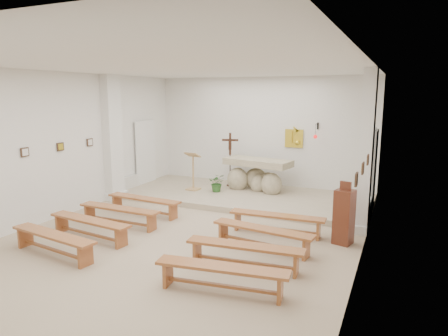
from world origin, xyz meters
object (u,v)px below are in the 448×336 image
at_px(lectern, 193,171).
at_px(bench_left_front, 144,202).
at_px(bench_right_second, 263,233).
at_px(bench_left_third, 90,224).
at_px(bench_left_second, 119,212).
at_px(bench_right_fourth, 222,273).
at_px(crucifix_stand, 230,155).
at_px(altar, 257,177).
at_px(bench_left_fourth, 53,239).
at_px(donation_pedestal, 344,216).
at_px(bench_right_third, 245,250).
at_px(bench_right_front, 277,219).

height_order(lectern, bench_left_front, lectern).
bearing_deg(lectern, bench_right_second, -40.75).
bearing_deg(bench_left_third, bench_left_second, 96.27).
height_order(bench_left_second, bench_right_second, same).
bearing_deg(bench_left_second, bench_left_front, 90.69).
bearing_deg(bench_left_second, bench_right_fourth, -28.24).
relative_size(crucifix_stand, bench_left_second, 0.81).
bearing_deg(lectern, altar, 27.14).
relative_size(bench_left_front, bench_left_fourth, 1.00).
height_order(donation_pedestal, bench_left_front, donation_pedestal).
bearing_deg(bench_left_front, bench_left_second, -86.13).
xyz_separation_m(bench_right_second, bench_left_fourth, (-3.44, -1.90, 0.00)).
distance_m(bench_left_front, bench_left_third, 1.90).
bearing_deg(bench_right_fourth, bench_left_second, 143.24).
distance_m(bench_left_front, bench_left_fourth, 2.85).
relative_size(bench_left_third, bench_left_fourth, 1.00).
relative_size(lectern, bench_left_front, 0.57).
distance_m(bench_left_third, bench_right_third, 3.44).
bearing_deg(bench_left_second, donation_pedestal, 11.88).
height_order(altar, crucifix_stand, crucifix_stand).
bearing_deg(bench_right_fourth, crucifix_stand, 104.43).
relative_size(lectern, bench_right_third, 0.57).
relative_size(donation_pedestal, bench_left_fourth, 0.62).
bearing_deg(bench_left_third, altar, 75.19).
height_order(bench_left_third, bench_left_fourth, same).
height_order(bench_right_front, bench_left_second, same).
xyz_separation_m(bench_right_front, bench_left_fourth, (-3.44, -2.85, 0.00)).
xyz_separation_m(bench_left_second, bench_right_second, (3.44, 0.00, 0.00)).
xyz_separation_m(bench_right_front, bench_right_third, (0.00, -1.90, 0.00)).
height_order(bench_left_front, bench_left_fourth, same).
relative_size(altar, bench_left_fourth, 1.01).
distance_m(altar, bench_left_third, 5.29).
bearing_deg(bench_right_front, lectern, 142.12).
relative_size(bench_right_second, bench_left_third, 1.00).
height_order(bench_right_front, bench_right_third, same).
relative_size(bench_left_second, bench_left_third, 0.99).
xyz_separation_m(altar, crucifix_stand, (-0.95, 0.20, 0.56)).
relative_size(lectern, bench_left_second, 0.57).
relative_size(altar, lectern, 1.79).
xyz_separation_m(bench_left_second, bench_right_third, (3.44, -0.95, 0.00)).
bearing_deg(bench_left_third, bench_right_third, 6.27).
relative_size(lectern, bench_right_second, 0.56).
bearing_deg(bench_left_front, crucifix_stand, 77.54).
height_order(lectern, bench_right_front, lectern).
height_order(crucifix_stand, bench_left_front, crucifix_stand).
height_order(donation_pedestal, bench_left_third, donation_pedestal).
xyz_separation_m(bench_left_second, bench_left_fourth, (-0.00, -1.90, 0.00)).
height_order(crucifix_stand, donation_pedestal, crucifix_stand).
bearing_deg(altar, bench_right_third, -62.68).
distance_m(donation_pedestal, bench_left_fourth, 5.60).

